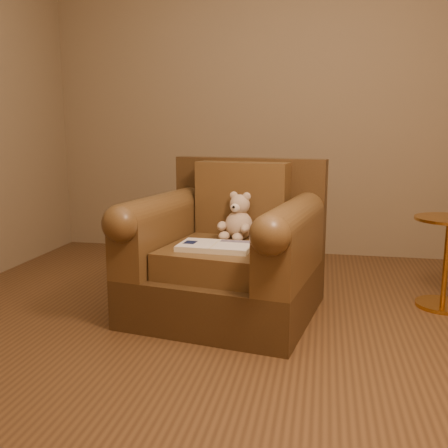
# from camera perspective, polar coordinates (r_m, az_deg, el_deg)

# --- Properties ---
(floor) EXTENTS (4.00, 4.00, 0.00)m
(floor) POSITION_cam_1_polar(r_m,az_deg,el_deg) (2.80, 0.48, -12.66)
(floor) COLOR brown
(floor) RESTS_ON ground
(room) EXTENTS (4.02, 4.02, 2.71)m
(room) POSITION_cam_1_polar(r_m,az_deg,el_deg) (2.65, 0.54, 23.87)
(room) COLOR #867152
(room) RESTS_ON ground
(armchair) EXTENTS (1.18, 1.14, 0.93)m
(armchair) POSITION_cam_1_polar(r_m,az_deg,el_deg) (3.06, 0.50, -3.52)
(armchair) COLOR #432D16
(armchair) RESTS_ON floor
(teddy_bear) EXTENTS (0.21, 0.25, 0.30)m
(teddy_bear) POSITION_cam_1_polar(r_m,az_deg,el_deg) (3.09, 1.58, 0.33)
(teddy_bear) COLOR tan
(teddy_bear) RESTS_ON armchair
(guidebook) EXTENTS (0.42, 0.27, 0.03)m
(guidebook) POSITION_cam_1_polar(r_m,az_deg,el_deg) (2.84, -1.02, -2.58)
(guidebook) COLOR beige
(guidebook) RESTS_ON armchair
(side_table) EXTENTS (0.41, 0.41, 0.58)m
(side_table) POSITION_cam_1_polar(r_m,az_deg,el_deg) (3.44, 24.05, -3.72)
(side_table) COLOR #C88A37
(side_table) RESTS_ON floor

